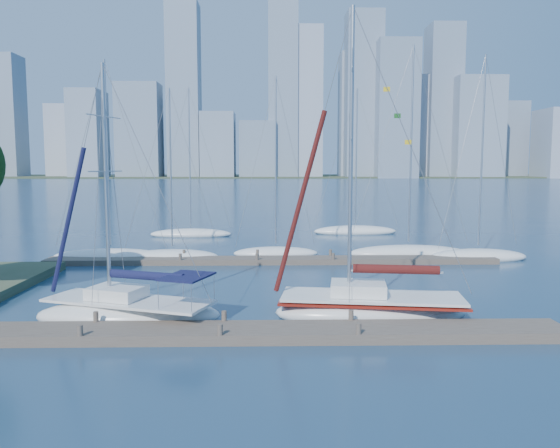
{
  "coord_description": "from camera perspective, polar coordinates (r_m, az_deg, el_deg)",
  "views": [
    {
      "loc": [
        1.75,
        -20.02,
        6.44
      ],
      "look_at": [
        2.26,
        4.0,
        3.9
      ],
      "focal_mm": 35.0,
      "sensor_mm": 36.0,
      "label": 1
    }
  ],
  "objects": [
    {
      "name": "ground",
      "position": [
        21.11,
        -6.04,
        -11.76
      ],
      "size": [
        700.0,
        700.0,
        0.0
      ],
      "primitive_type": "plane",
      "color": "#18374F",
      "rests_on": "ground"
    },
    {
      "name": "sailboat_navy",
      "position": [
        23.84,
        -15.58,
        -7.64
      ],
      "size": [
        8.07,
        4.93,
        11.15
      ],
      "rotation": [
        0.0,
        0.0,
        -0.34
      ],
      "color": "white",
      "rests_on": "ground"
    },
    {
      "name": "bg_boat_1",
      "position": [
        38.54,
        -11.16,
        -3.31
      ],
      "size": [
        6.65,
        3.24,
        12.01
      ],
      "rotation": [
        0.0,
        0.0,
        0.18
      ],
      "color": "white",
      "rests_on": "ground"
    },
    {
      "name": "skyline",
      "position": [
        312.28,
        2.92,
        11.14
      ],
      "size": [
        504.2,
        51.31,
        100.44
      ],
      "color": "slate",
      "rests_on": "ground"
    },
    {
      "name": "bg_boat_7",
      "position": [
        52.88,
        7.86,
        -0.7
      ],
      "size": [
        8.27,
        4.84,
        14.05
      ],
      "rotation": [
        0.0,
        0.0,
        -0.34
      ],
      "color": "white",
      "rests_on": "ground"
    },
    {
      "name": "bg_boat_5",
      "position": [
        40.2,
        19.99,
        -3.13
      ],
      "size": [
        7.1,
        4.38,
        14.23
      ],
      "rotation": [
        0.0,
        0.0,
        0.34
      ],
      "color": "white",
      "rests_on": "ground"
    },
    {
      "name": "bg_boat_0",
      "position": [
        39.6,
        -17.27,
        -3.19
      ],
      "size": [
        8.23,
        3.42,
        13.94
      ],
      "rotation": [
        0.0,
        0.0,
        -0.15
      ],
      "color": "white",
      "rests_on": "ground"
    },
    {
      "name": "far_shore",
      "position": [
        340.09,
        -1.53,
        4.96
      ],
      "size": [
        800.0,
        100.0,
        1.5
      ],
      "primitive_type": "cube",
      "color": "#38472D",
      "rests_on": "ground"
    },
    {
      "name": "near_dock",
      "position": [
        21.05,
        -6.05,
        -11.24
      ],
      "size": [
        26.0,
        2.0,
        0.4
      ],
      "primitive_type": "cube",
      "color": "#50443A",
      "rests_on": "ground"
    },
    {
      "name": "bg_boat_2",
      "position": [
        39.45,
        -0.43,
        -2.98
      ],
      "size": [
        6.42,
        4.04,
        13.01
      ],
      "rotation": [
        0.0,
        0.0,
        0.37
      ],
      "color": "white",
      "rests_on": "ground"
    },
    {
      "name": "bg_boat_6",
      "position": [
        51.11,
        -9.29,
        -0.98
      ],
      "size": [
        7.7,
        3.02,
        13.81
      ],
      "rotation": [
        0.0,
        0.0,
        -0.13
      ],
      "color": "white",
      "rests_on": "ground"
    },
    {
      "name": "bg_boat_4",
      "position": [
        40.28,
        13.27,
        -2.9
      ],
      "size": [
        8.66,
        2.64,
        15.18
      ],
      "rotation": [
        0.0,
        0.0,
        0.03
      ],
      "color": "white",
      "rests_on": "ground"
    },
    {
      "name": "sailboat_maroon",
      "position": [
        23.73,
        9.52,
        -7.12
      ],
      "size": [
        8.52,
        3.82,
        13.52
      ],
      "rotation": [
        0.0,
        0.0,
        -0.14
      ],
      "color": "white",
      "rests_on": "ground"
    },
    {
      "name": "far_dock",
      "position": [
        36.56,
        -0.82,
        -3.81
      ],
      "size": [
        30.0,
        1.8,
        0.36
      ],
      "primitive_type": "cube",
      "color": "#50443A",
      "rests_on": "ground"
    }
  ]
}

